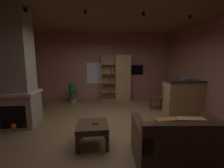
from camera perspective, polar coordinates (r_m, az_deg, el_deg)
floor at (r=3.81m, az=0.73°, el=-16.90°), size 5.92×5.66×0.02m
wall_back at (r=6.29m, az=-2.60°, el=6.81°), size 6.04×0.06×2.89m
wall_right at (r=4.84m, az=38.66°, el=4.56°), size 0.06×5.66×2.89m
ceiling at (r=3.68m, az=0.82°, el=28.90°), size 5.92×5.66×0.02m
window_pane_back at (r=6.25m, az=-7.44°, el=4.49°), size 0.62×0.01×0.92m
stone_fireplace at (r=4.22m, az=-34.45°, el=2.75°), size 0.92×0.76×2.89m
bookshelf_cabinet at (r=6.13m, az=3.54°, el=2.42°), size 1.27×0.41×1.98m
kitchen_bar_counter at (r=5.19m, az=28.35°, el=-4.58°), size 1.55×0.58×1.08m
tissue_box at (r=5.11m, az=27.45°, el=2.02°), size 0.14×0.14×0.11m
leather_couch at (r=2.70m, az=26.51°, el=-21.75°), size 1.56×1.10×0.84m
coffee_table at (r=2.93m, az=-7.96°, el=-17.38°), size 0.61×0.60×0.43m
table_book_0 at (r=2.87m, az=-6.88°, el=-15.71°), size 0.12×0.11×0.02m
dining_chair at (r=5.11m, az=18.61°, el=-4.34°), size 0.52×0.52×0.92m
potted_floor_plant at (r=5.89m, az=-15.84°, el=-3.21°), size 0.32×0.32×0.86m
wall_mounted_tv at (r=6.46m, az=9.33°, el=5.77°), size 0.76×0.06×0.43m
track_light_spot_0 at (r=4.09m, az=-31.90°, el=24.38°), size 0.07×0.07×0.09m
track_light_spot_1 at (r=3.78m, az=-10.81°, el=26.92°), size 0.07×0.07×0.09m
track_light_spot_2 at (r=3.91m, az=12.83°, el=26.18°), size 0.07×0.07×0.09m
track_light_spot_3 at (r=4.51m, az=29.31°, el=22.90°), size 0.07×0.07×0.09m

